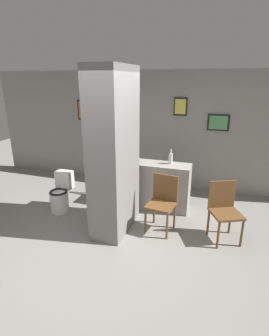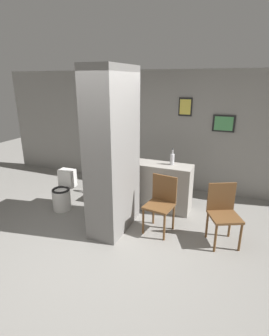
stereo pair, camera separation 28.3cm
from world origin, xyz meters
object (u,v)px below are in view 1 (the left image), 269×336
(chair_by_doorway, at_px, (224,208))
(chair_near_pillar, at_px, (162,200))
(bicycle, at_px, (120,183))
(bottle_tall, at_px, (171,158))
(toilet, at_px, (61,195))

(chair_by_doorway, bearing_deg, chair_near_pillar, 155.61)
(chair_near_pillar, bearing_deg, chair_by_doorway, 9.66)
(bicycle, bearing_deg, bottle_tall, -5.10)
(chair_near_pillar, xyz_separation_m, bicycle, (-1.10, 0.90, -0.19))
(bicycle, bearing_deg, chair_near_pillar, -39.22)
(toilet, bearing_deg, bicycle, 44.89)
(toilet, relative_size, bottle_tall, 2.38)
(bottle_tall, bearing_deg, bicycle, 174.90)
(toilet, bearing_deg, bottle_tall, 21.77)
(bicycle, bearing_deg, toilet, -135.11)
(toilet, relative_size, chair_near_pillar, 0.80)
(toilet, bearing_deg, chair_near_pillar, -1.07)
(bicycle, height_order, bottle_tall, bottle_tall)
(chair_by_doorway, bearing_deg, bottle_tall, 116.21)
(toilet, height_order, bicycle, toilet)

